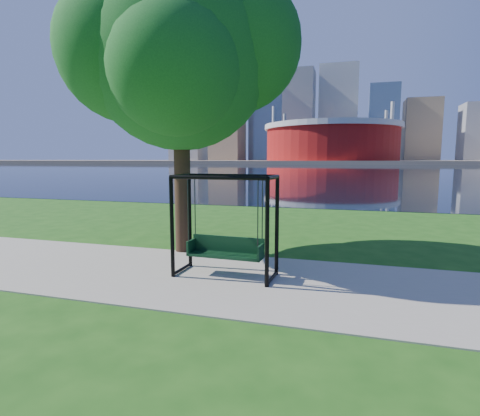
% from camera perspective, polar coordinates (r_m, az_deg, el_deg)
% --- Properties ---
extents(ground, '(900.00, 900.00, 0.00)m').
position_cam_1_polar(ground, '(8.74, 0.48, -9.96)').
color(ground, '#1E5114').
rests_on(ground, ground).
extents(path, '(120.00, 4.00, 0.03)m').
position_cam_1_polar(path, '(8.28, -0.49, -10.85)').
color(path, '#9E937F').
rests_on(path, ground).
extents(river, '(900.00, 180.00, 0.02)m').
position_cam_1_polar(river, '(110.08, 15.33, 5.78)').
color(river, black).
rests_on(river, ground).
extents(far_bank, '(900.00, 228.00, 2.00)m').
position_cam_1_polar(far_bank, '(314.04, 16.15, 6.81)').
color(far_bank, '#937F60').
rests_on(far_bank, ground).
extents(stadium, '(83.00, 83.00, 32.00)m').
position_cam_1_polar(stadium, '(243.61, 13.75, 9.92)').
color(stadium, maroon).
rests_on(stadium, far_bank).
extents(skyline, '(392.00, 66.00, 96.50)m').
position_cam_1_polar(skyline, '(329.17, 15.63, 12.93)').
color(skyline, gray).
rests_on(skyline, far_bank).
extents(swing, '(2.26, 1.04, 2.28)m').
position_cam_1_polar(swing, '(8.29, -2.25, -3.07)').
color(swing, black).
rests_on(swing, ground).
extents(park_tree, '(6.31, 5.70, 7.84)m').
position_cam_1_polar(park_tree, '(11.00, -9.29, 22.24)').
color(park_tree, black).
rests_on(park_tree, ground).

